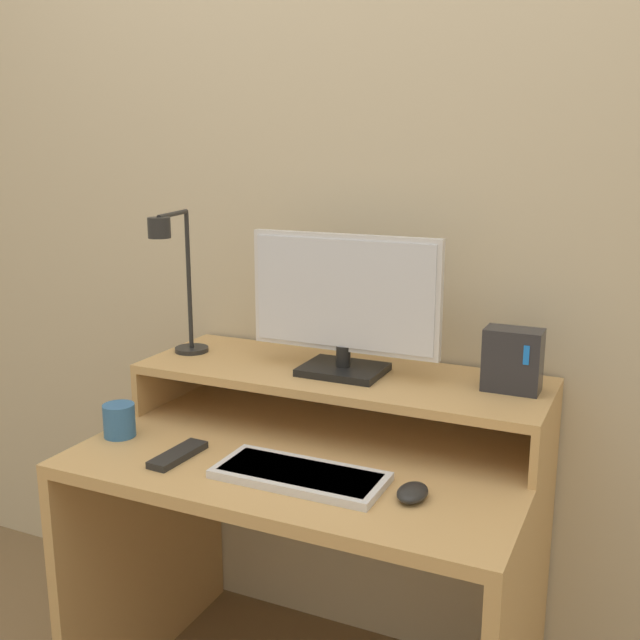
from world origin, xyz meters
TOP-DOWN VIEW (x-y plane):
  - wall_back at (0.00, 0.73)m, footprint 6.00×0.05m
  - desk at (0.00, 0.35)m, footprint 1.03×0.69m
  - monitor_shelf at (0.00, 0.51)m, footprint 1.03×0.36m
  - monitor at (0.01, 0.51)m, footprint 0.49×0.16m
  - desk_lamp at (-0.43, 0.43)m, footprint 0.11×0.24m
  - router_dock at (0.42, 0.54)m, footprint 0.13×0.08m
  - keyboard at (0.05, 0.18)m, footprint 0.37×0.16m
  - mouse at (0.30, 0.20)m, footprint 0.06×0.09m
  - remote_control at (-0.25, 0.16)m, footprint 0.06×0.16m
  - mug at (-0.46, 0.21)m, footprint 0.08×0.08m

SIDE VIEW (x-z plane):
  - desk at x=0.00m, z-range 0.14..0.86m
  - remote_control at x=-0.25m, z-range 0.72..0.74m
  - keyboard at x=0.05m, z-range 0.72..0.74m
  - mouse at x=0.30m, z-range 0.72..0.75m
  - mug at x=-0.46m, z-range 0.72..0.80m
  - monitor_shelf at x=0.00m, z-range 0.77..0.91m
  - router_dock at x=0.42m, z-range 0.86..1.01m
  - monitor at x=0.01m, z-range 0.86..1.21m
  - desk_lamp at x=-0.43m, z-range 0.89..1.28m
  - wall_back at x=0.00m, z-range 0.00..2.50m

